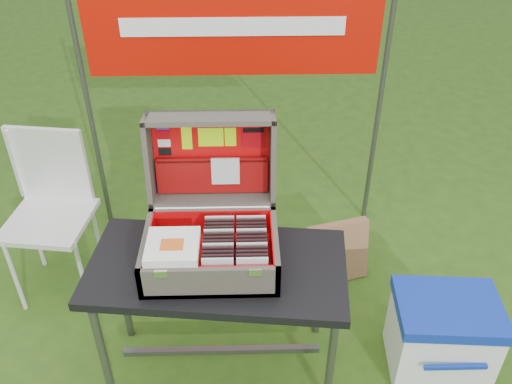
{
  "coord_description": "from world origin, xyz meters",
  "views": [
    {
      "loc": [
        0.05,
        -1.77,
        2.24
      ],
      "look_at": [
        0.1,
        0.1,
        0.91
      ],
      "focal_mm": 38.0,
      "sensor_mm": 36.0,
      "label": 1
    }
  ],
  "objects_px": {
    "cardboard_box": "(337,252)",
    "suitcase": "(209,205)",
    "chair": "(49,222)",
    "table": "(220,319)",
    "cooler": "(442,335)"
  },
  "relations": [
    {
      "from": "chair",
      "to": "cardboard_box",
      "type": "bearing_deg",
      "value": 8.97
    },
    {
      "from": "suitcase",
      "to": "chair",
      "type": "bearing_deg",
      "value": 149.74
    },
    {
      "from": "table",
      "to": "suitcase",
      "type": "bearing_deg",
      "value": 114.89
    },
    {
      "from": "cardboard_box",
      "to": "suitcase",
      "type": "bearing_deg",
      "value": -155.8
    },
    {
      "from": "cooler",
      "to": "table",
      "type": "bearing_deg",
      "value": -176.22
    },
    {
      "from": "table",
      "to": "suitcase",
      "type": "distance_m",
      "value": 0.61
    },
    {
      "from": "suitcase",
      "to": "chair",
      "type": "relative_size",
      "value": 0.61
    },
    {
      "from": "chair",
      "to": "suitcase",
      "type": "bearing_deg",
      "value": -22.31
    },
    {
      "from": "cooler",
      "to": "suitcase",
      "type": "bearing_deg",
      "value": -179.52
    },
    {
      "from": "cardboard_box",
      "to": "chair",
      "type": "bearing_deg",
      "value": 165.52
    },
    {
      "from": "suitcase",
      "to": "cooler",
      "type": "distance_m",
      "value": 1.3
    },
    {
      "from": "cooler",
      "to": "cardboard_box",
      "type": "relative_size",
      "value": 1.26
    },
    {
      "from": "cardboard_box",
      "to": "table",
      "type": "bearing_deg",
      "value": -151.89
    },
    {
      "from": "cardboard_box",
      "to": "cooler",
      "type": "bearing_deg",
      "value": -72.57
    },
    {
      "from": "table",
      "to": "cooler",
      "type": "relative_size",
      "value": 2.29
    }
  ]
}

